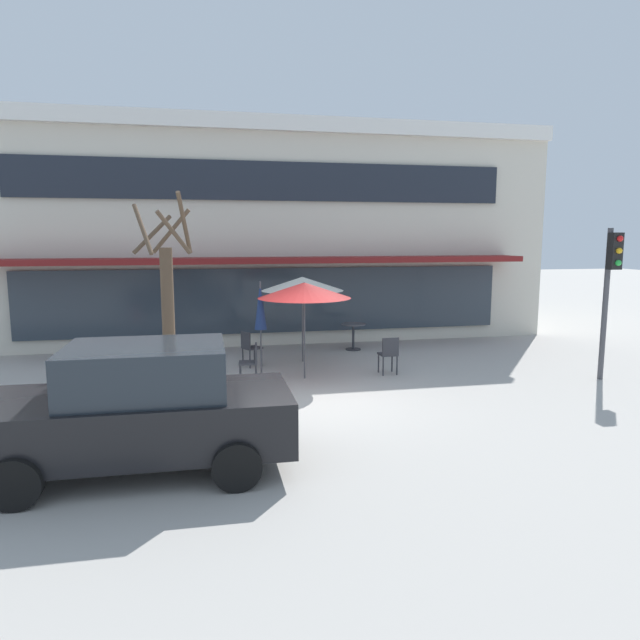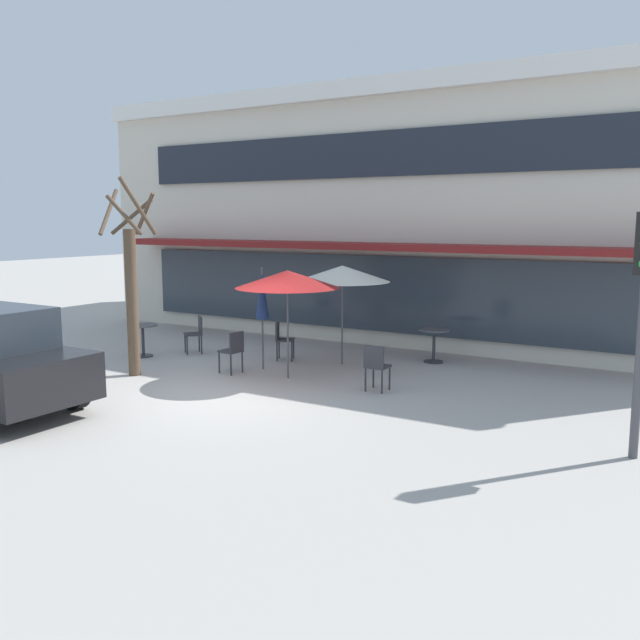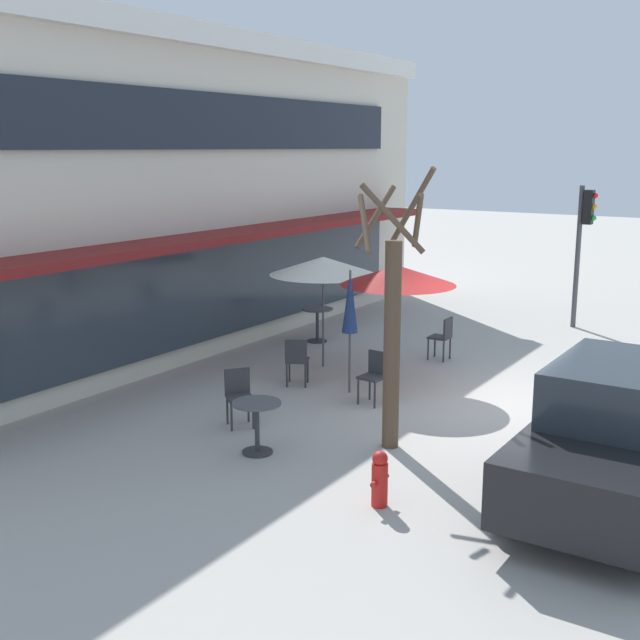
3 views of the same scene
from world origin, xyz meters
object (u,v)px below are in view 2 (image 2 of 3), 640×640
at_px(cafe_chair_3, 233,349).
at_px(fire_hydrant, 43,356).
at_px(patio_umbrella_cream_folded, 342,274).
at_px(cafe_table_streetside, 143,335).
at_px(cafe_chair_1, 282,337).
at_px(cafe_chair_0, 196,332).
at_px(cafe_table_near_wall, 434,340).
at_px(cafe_chair_2, 376,364).
at_px(street_tree, 132,288).
at_px(patio_umbrella_green_folded, 287,279).
at_px(patio_umbrella_corner_open, 262,294).

relative_size(cafe_chair_3, fire_hydrant, 1.26).
bearing_deg(patio_umbrella_cream_folded, fire_hydrant, -141.53).
height_order(cafe_table_streetside, fire_hydrant, cafe_table_streetside).
relative_size(patio_umbrella_cream_folded, fire_hydrant, 3.12).
distance_m(cafe_table_streetside, cafe_chair_1, 3.31).
distance_m(patio_umbrella_cream_folded, cafe_chair_0, 3.98).
height_order(cafe_table_near_wall, cafe_chair_2, cafe_chair_2).
xyz_separation_m(cafe_table_streetside, patio_umbrella_cream_folded, (4.42, 1.68, 1.51)).
bearing_deg(cafe_chair_1, street_tree, -121.88).
relative_size(cafe_table_streetside, cafe_chair_3, 0.85).
distance_m(patio_umbrella_green_folded, street_tree, 3.21).
distance_m(cafe_table_streetside, patio_umbrella_green_folded, 4.41).
height_order(patio_umbrella_green_folded, cafe_chair_2, patio_umbrella_green_folded).
distance_m(patio_umbrella_corner_open, cafe_chair_3, 1.32).
distance_m(cafe_table_near_wall, cafe_chair_2, 3.03).
xyz_separation_m(patio_umbrella_corner_open, cafe_chair_3, (-0.28, -0.67, -1.10)).
bearing_deg(patio_umbrella_corner_open, cafe_chair_3, -112.96).
bearing_deg(cafe_chair_2, patio_umbrella_green_folded, 178.91).
relative_size(cafe_chair_1, fire_hydrant, 1.26).
height_order(cafe_chair_0, cafe_chair_2, same).
distance_m(cafe_table_streetside, cafe_chair_2, 6.15).
relative_size(patio_umbrella_corner_open, cafe_chair_0, 2.47).
relative_size(cafe_chair_3, street_tree, 0.22).
height_order(street_tree, fire_hydrant, street_tree).
xyz_separation_m(patio_umbrella_green_folded, cafe_chair_0, (-3.34, 1.04, -1.50)).
relative_size(patio_umbrella_green_folded, patio_umbrella_cream_folded, 1.00).
height_order(cafe_table_streetside, street_tree, street_tree).
bearing_deg(cafe_chair_2, patio_umbrella_corner_open, 170.71).
bearing_deg(cafe_table_streetside, cafe_table_near_wall, 25.44).
distance_m(patio_umbrella_green_folded, cafe_chair_3, 1.95).
height_order(cafe_chair_2, fire_hydrant, cafe_chair_2).
distance_m(cafe_table_near_wall, cafe_table_streetside, 6.76).
distance_m(cafe_chair_0, cafe_chair_1, 2.25).
relative_size(cafe_chair_0, cafe_chair_3, 1.00).
relative_size(patio_umbrella_green_folded, street_tree, 0.55).
bearing_deg(cafe_table_near_wall, cafe_chair_2, -89.18).
xyz_separation_m(cafe_table_near_wall, cafe_table_streetside, (-6.10, -2.90, 0.00)).
bearing_deg(cafe_table_near_wall, patio_umbrella_corner_open, -138.77).
relative_size(patio_umbrella_cream_folded, cafe_chair_2, 2.47).
distance_m(street_tree, fire_hydrant, 2.49).
xyz_separation_m(patio_umbrella_green_folded, cafe_chair_1, (-1.13, 1.45, -1.50)).
bearing_deg(patio_umbrella_green_folded, patio_umbrella_corner_open, 154.81).
distance_m(patio_umbrella_corner_open, cafe_chair_2, 3.18).
bearing_deg(cafe_chair_2, cafe_table_streetside, 178.87).
bearing_deg(cafe_table_streetside, cafe_chair_3, -5.98).
distance_m(cafe_chair_1, cafe_chair_3, 1.67).
bearing_deg(patio_umbrella_green_folded, cafe_chair_0, 162.73).
xyz_separation_m(cafe_table_streetside, cafe_chair_1, (3.02, 1.37, 0.01)).
xyz_separation_m(cafe_chair_2, cafe_chair_3, (-3.23, -0.18, 0.00)).
bearing_deg(cafe_chair_3, cafe_table_near_wall, 45.22).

